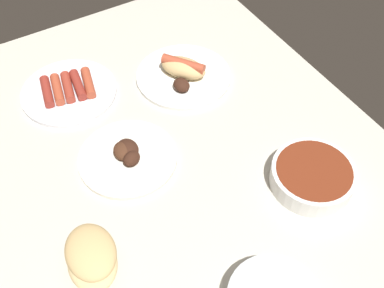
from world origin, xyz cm
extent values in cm
cube|color=beige|center=(0.00, 0.00, -1.50)|extent=(120.00, 90.00, 3.00)
ellipsoid|color=#E5C689|center=(11.31, -24.14, 1.80)|extent=(12.83, 10.62, 3.60)
ellipsoid|color=tan|center=(11.15, -23.82, 5.40)|extent=(12.31, 9.87, 3.60)
cylinder|color=white|center=(-7.85, -8.13, 0.50)|extent=(21.06, 21.06, 1.00)
ellipsoid|color=#472819|center=(-8.67, -8.66, 2.40)|extent=(5.53, 4.72, 2.79)
ellipsoid|color=#381E14|center=(-8.67, -7.56, 2.36)|extent=(5.64, 4.55, 2.73)
ellipsoid|color=#381E14|center=(-5.82, -8.01, 2.49)|extent=(4.25, 4.72, 2.98)
cylinder|color=white|center=(16.67, 21.38, 2.19)|extent=(16.93, 16.93, 4.38)
cylinder|color=maroon|center=(16.67, 21.38, 3.98)|extent=(15.24, 15.24, 1.00)
cylinder|color=white|center=(-33.15, -11.46, 0.50)|extent=(22.69, 22.69, 1.00)
cylinder|color=maroon|center=(-34.18, -16.24, 2.11)|extent=(9.59, 4.03, 2.22)
cylinder|color=#AD472D|center=(-33.66, -13.85, 2.11)|extent=(9.59, 4.08, 2.22)
cylinder|color=#9E3828|center=(-33.15, -11.46, 2.11)|extent=(9.59, 4.16, 2.22)
cylinder|color=maroon|center=(-32.63, -9.08, 2.11)|extent=(9.56, 3.55, 2.22)
cylinder|color=#AD472D|center=(-32.11, -6.69, 2.11)|extent=(9.60, 4.26, 2.22)
cylinder|color=white|center=(-24.06, 14.89, 0.50)|extent=(23.27, 23.27, 1.00)
ellipsoid|color=tan|center=(-24.06, 14.89, 3.20)|extent=(12.68, 11.53, 4.40)
cylinder|color=#AD472D|center=(-24.06, 14.89, 4.41)|extent=(10.09, 8.29, 2.40)
ellipsoid|color=#381E14|center=(-19.77, 11.89, 2.40)|extent=(4.79, 4.08, 2.80)
camera|label=1|loc=(53.13, -28.41, 80.62)|focal=44.92mm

